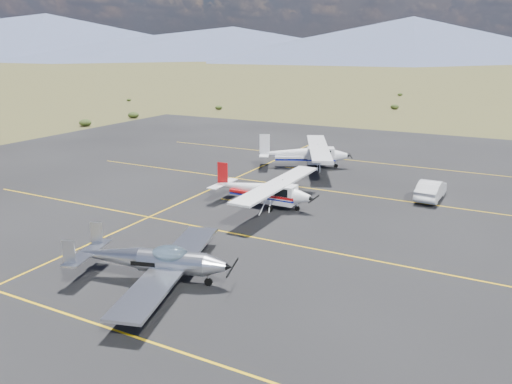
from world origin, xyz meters
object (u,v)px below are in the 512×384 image
Objects in this scene: aircraft_low_wing at (155,260)px; sedan at (431,190)px; aircraft_plain at (305,153)px; aircraft_cessna at (264,189)px.

aircraft_low_wing is 21.34m from sedan.
aircraft_cessna is at bearing -105.35° from aircraft_plain.
sedan is (11.54, -4.78, -0.61)m from aircraft_plain.
aircraft_plain is 2.67× the size of sedan.
aircraft_plain is at bearing 79.90° from aircraft_low_wing.
aircraft_cessna is 2.48× the size of sedan.
aircraft_low_wing is 0.96× the size of aircraft_cessna.
aircraft_cessna is 11.80m from aircraft_plain.
aircraft_low_wing is at bearing -86.39° from aircraft_cessna.
aircraft_plain reaches higher than aircraft_low_wing.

